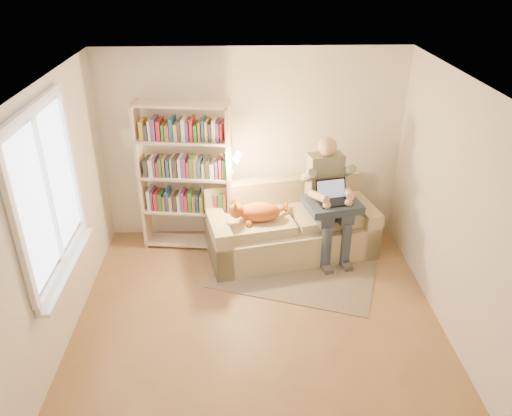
{
  "coord_description": "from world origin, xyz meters",
  "views": [
    {
      "loc": [
        -0.18,
        -4.03,
        3.69
      ],
      "look_at": [
        0.0,
        1.0,
        1.02
      ],
      "focal_mm": 35.0,
      "sensor_mm": 36.0,
      "label": 1
    }
  ],
  "objects_px": {
    "bookshelf": "(185,170)",
    "cat": "(253,212)",
    "sofa": "(289,228)",
    "laptop": "(336,196)",
    "person": "(328,192)"
  },
  "relations": [
    {
      "from": "bookshelf",
      "to": "cat",
      "type": "bearing_deg",
      "value": -19.52
    },
    {
      "from": "sofa",
      "to": "laptop",
      "type": "relative_size",
      "value": 5.15
    },
    {
      "from": "sofa",
      "to": "laptop",
      "type": "xyz_separation_m",
      "value": [
        0.55,
        -0.2,
        0.57
      ]
    },
    {
      "from": "cat",
      "to": "person",
      "type": "bearing_deg",
      "value": -1.3
    },
    {
      "from": "person",
      "to": "laptop",
      "type": "bearing_deg",
      "value": -73.08
    },
    {
      "from": "sofa",
      "to": "laptop",
      "type": "bearing_deg",
      "value": -32.0
    },
    {
      "from": "laptop",
      "to": "bookshelf",
      "type": "bearing_deg",
      "value": 156.79
    },
    {
      "from": "person",
      "to": "bookshelf",
      "type": "height_order",
      "value": "bookshelf"
    },
    {
      "from": "laptop",
      "to": "bookshelf",
      "type": "xyz_separation_m",
      "value": [
        -1.9,
        0.38,
        0.21
      ]
    },
    {
      "from": "person",
      "to": "bookshelf",
      "type": "xyz_separation_m",
      "value": [
        -1.82,
        0.24,
        0.23
      ]
    },
    {
      "from": "cat",
      "to": "laptop",
      "type": "distance_m",
      "value": 1.06
    },
    {
      "from": "sofa",
      "to": "cat",
      "type": "bearing_deg",
      "value": -165.28
    },
    {
      "from": "bookshelf",
      "to": "laptop",
      "type": "bearing_deg",
      "value": -4.53
    },
    {
      "from": "person",
      "to": "cat",
      "type": "bearing_deg",
      "value": 178.7
    },
    {
      "from": "sofa",
      "to": "laptop",
      "type": "distance_m",
      "value": 0.82
    }
  ]
}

